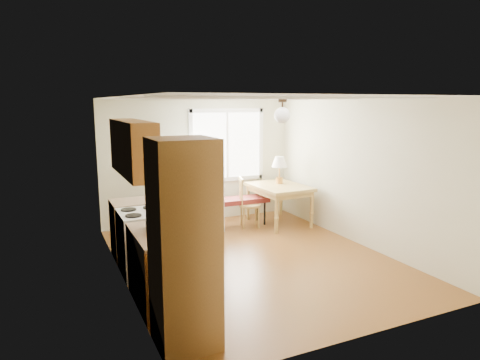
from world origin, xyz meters
TOP-DOWN VIEW (x-y plane):
  - room_shell at (0.00, 0.00)m, footprint 4.60×5.60m
  - kitchen_run at (-1.72, -0.63)m, footprint 0.65×3.40m
  - window_unit at (0.60, 2.47)m, footprint 1.64×0.05m
  - pendant_light at (0.70, 0.40)m, footprint 0.26×0.26m
  - refrigerator at (-0.28, 1.83)m, footprint 0.81×0.81m
  - bench at (0.55, 1.81)m, footprint 1.22×0.48m
  - dining_table at (1.36, 1.60)m, footprint 1.00×1.30m
  - chair at (0.64, 1.66)m, footprint 0.47×0.46m
  - table_lamp at (1.46, 1.77)m, footprint 0.32×0.32m
  - coffee_maker at (-1.72, -0.72)m, footprint 0.19×0.25m
  - kettle at (-1.77, -0.89)m, footprint 0.11×0.11m

SIDE VIEW (x-z plane):
  - bench at x=0.55m, z-range 0.22..0.78m
  - chair at x=0.64m, z-range 0.07..1.05m
  - dining_table at x=1.36m, z-range 0.29..1.08m
  - kitchen_run at x=-1.72m, z-range -0.26..1.94m
  - refrigerator at x=-0.28m, z-range 0.00..1.78m
  - kettle at x=-1.77m, z-range 0.88..1.10m
  - coffee_maker at x=-1.72m, z-range 0.85..1.21m
  - table_lamp at x=1.46m, z-range 0.92..1.47m
  - room_shell at x=0.00m, z-range -0.06..2.56m
  - window_unit at x=0.60m, z-range 0.79..2.31m
  - pendant_light at x=0.70m, z-range 2.04..2.44m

